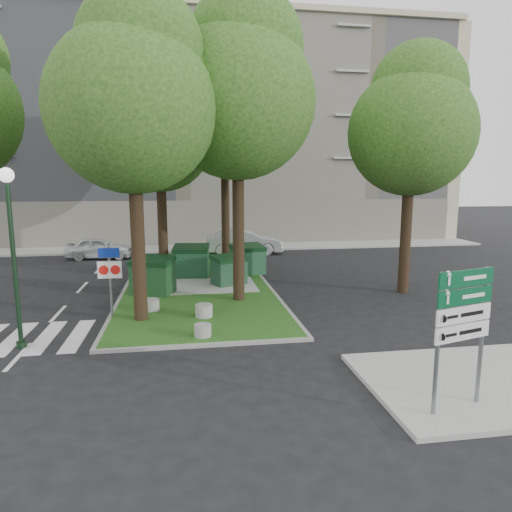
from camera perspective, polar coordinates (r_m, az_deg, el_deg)
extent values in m
plane|color=black|center=(13.31, -8.49, -11.18)|extent=(120.00, 120.00, 0.00)
cube|color=#1B4B15|center=(20.98, -7.39, -3.25)|extent=(6.00, 16.00, 0.12)
cube|color=gray|center=(20.98, -7.39, -3.27)|extent=(6.30, 16.30, 0.10)
cube|color=#999993|center=(12.01, 25.64, -14.11)|extent=(5.00, 4.00, 0.12)
cube|color=#999993|center=(31.30, -8.89, 0.98)|extent=(42.00, 3.00, 0.12)
cube|color=silver|center=(15.18, -23.05, -9.19)|extent=(5.00, 3.00, 0.01)
cube|color=#B6AE88|center=(38.59, -9.26, 14.40)|extent=(41.00, 12.00, 16.00)
cylinder|color=black|center=(15.11, -14.60, 3.15)|extent=(0.44, 0.44, 6.16)
sphere|color=#1F4412|center=(15.17, -15.22, 17.32)|extent=(5.20, 5.20, 5.20)
sphere|color=#1F4412|center=(15.68, -14.26, 23.66)|extent=(3.90, 3.90, 3.90)
cylinder|color=black|center=(17.12, -2.22, 5.12)|extent=(0.44, 0.44, 6.72)
sphere|color=#1F4412|center=(17.29, -2.31, 18.73)|extent=(5.60, 5.60, 5.60)
sphere|color=#1F4412|center=(17.92, -1.39, 24.68)|extent=(4.20, 4.20, 4.20)
cylinder|color=black|center=(21.54, -11.64, 4.73)|extent=(0.44, 0.44, 5.88)
sphere|color=#1F4412|center=(21.55, -11.97, 14.23)|extent=(4.80, 4.80, 4.80)
sphere|color=#1F4412|center=(21.94, -11.28, 18.59)|extent=(3.60, 3.60, 3.60)
cylinder|color=black|center=(24.58, -3.86, 6.80)|extent=(0.44, 0.44, 7.00)
sphere|color=#1F4412|center=(24.74, -3.97, 16.68)|extent=(5.80, 5.80, 5.80)
sphere|color=#1F4412|center=(25.29, -3.35, 21.12)|extent=(4.35, 4.35, 4.35)
cylinder|color=black|center=(19.73, 18.28, 4.01)|extent=(0.44, 0.44, 5.88)
sphere|color=#1F4412|center=(19.73, 18.85, 14.38)|extent=(5.00, 5.00, 5.00)
sphere|color=#1F4412|center=(20.27, 19.63, 19.00)|extent=(3.75, 3.75, 3.75)
cube|color=#0E3413|center=(18.87, -12.77, -2.73)|extent=(1.86, 1.57, 1.25)
cube|color=black|center=(18.73, -12.85, -0.57)|extent=(1.94, 1.66, 0.36)
cube|color=#123E23|center=(21.81, -8.08, -0.93)|extent=(1.73, 1.30, 1.25)
cube|color=black|center=(21.69, -8.12, 0.96)|extent=(1.80, 1.38, 0.36)
cube|color=#0F331C|center=(20.07, -3.40, -2.02)|extent=(1.63, 1.42, 1.07)
cube|color=black|center=(19.95, -3.42, -0.27)|extent=(1.70, 1.49, 0.31)
cube|color=#134023|center=(22.21, -1.06, -0.70)|extent=(1.74, 1.39, 1.21)
cube|color=black|center=(22.10, -1.07, 1.09)|extent=(1.82, 1.47, 0.35)
cylinder|color=gray|center=(16.56, -12.97, -5.97)|extent=(0.57, 0.57, 0.41)
cylinder|color=gray|center=(13.69, -6.67, -9.21)|extent=(0.50, 0.50, 0.36)
cylinder|color=gray|center=(15.54, -6.53, -6.79)|extent=(0.58, 0.58, 0.42)
cylinder|color=gold|center=(24.93, -1.47, -0.14)|extent=(0.41, 0.41, 0.71)
cylinder|color=black|center=(14.14, -27.94, -1.44)|extent=(0.13, 0.13, 4.53)
cylinder|color=black|center=(14.67, -27.26, -9.80)|extent=(0.27, 0.27, 0.18)
sphere|color=white|center=(13.93, -28.77, 8.86)|extent=(0.40, 0.40, 0.40)
cylinder|color=slate|center=(16.01, -17.73, -3.10)|extent=(0.09, 0.09, 2.61)
cube|color=navy|center=(15.83, -17.91, 0.41)|extent=(0.68, 0.06, 0.31)
cube|color=white|center=(15.93, -17.81, -1.63)|extent=(0.78, 0.06, 0.57)
cylinder|color=red|center=(15.96, -18.47, -1.64)|extent=(0.31, 0.04, 0.31)
cylinder|color=red|center=(15.90, -17.14, -1.62)|extent=(0.31, 0.04, 0.31)
cylinder|color=slate|center=(9.60, 21.76, -10.26)|extent=(0.11, 0.11, 2.86)
cylinder|color=slate|center=(10.48, 26.40, -8.93)|extent=(0.11, 0.11, 2.86)
cube|color=#094827|center=(9.71, 24.70, -2.49)|extent=(1.39, 0.43, 0.33)
cube|color=#094827|center=(9.79, 24.55, -4.57)|extent=(1.39, 0.43, 0.33)
cube|color=white|center=(9.88, 24.40, -6.62)|extent=(1.39, 0.43, 0.33)
cube|color=white|center=(9.98, 24.26, -8.62)|extent=(1.39, 0.43, 0.33)
imported|color=silver|center=(28.68, -18.96, 0.98)|extent=(3.93, 1.79, 1.31)
imported|color=#9FA3A7|center=(28.83, -1.50, 1.81)|extent=(4.85, 1.90, 1.57)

